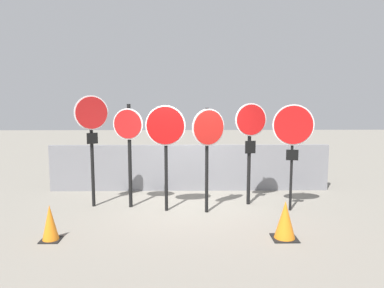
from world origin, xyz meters
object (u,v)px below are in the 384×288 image
object	(u,v)px
stop_sign_0	(92,128)
stop_sign_4	(250,135)
stop_sign_1	(129,138)
stop_sign_5	(293,132)
traffic_cone_1	(50,223)
stop_sign_3	(208,138)
stop_sign_2	(166,135)
traffic_cone_0	(285,220)

from	to	relation	value
stop_sign_0	stop_sign_4	world-z (taller)	stop_sign_0
stop_sign_1	stop_sign_5	world-z (taller)	same
traffic_cone_1	stop_sign_3	bearing A→B (deg)	28.02
stop_sign_1	stop_sign_3	xyz separation A→B (m)	(1.85, -0.44, 0.05)
stop_sign_1	stop_sign_0	bearing A→B (deg)	-171.54
stop_sign_3	stop_sign_0	bearing A→B (deg)	141.16
stop_sign_2	stop_sign_3	xyz separation A→B (m)	(0.96, -0.12, -0.05)
stop_sign_1	stop_sign_3	bearing A→B (deg)	-0.11
stop_sign_1	stop_sign_4	distance (m)	2.91
stop_sign_2	traffic_cone_0	xyz separation A→B (m)	(2.32, -1.72, -1.42)
traffic_cone_0	traffic_cone_1	distance (m)	4.39
stop_sign_2	stop_sign_3	world-z (taller)	stop_sign_2
stop_sign_1	traffic_cone_0	world-z (taller)	stop_sign_1
stop_sign_4	traffic_cone_0	bearing A→B (deg)	-95.12
stop_sign_1	stop_sign_5	distance (m)	3.81
stop_sign_0	stop_sign_3	bearing A→B (deg)	-40.77
stop_sign_5	traffic_cone_0	bearing A→B (deg)	-101.52
stop_sign_2	stop_sign_3	distance (m)	0.97
stop_sign_1	traffic_cone_1	distance (m)	2.72
stop_sign_2	traffic_cone_0	distance (m)	3.22
stop_sign_4	traffic_cone_1	distance (m)	4.86
stop_sign_2	traffic_cone_1	distance (m)	3.06
stop_sign_4	stop_sign_5	world-z (taller)	stop_sign_4
stop_sign_5	traffic_cone_0	size ratio (longest dim) A/B	3.40
stop_sign_0	traffic_cone_1	bearing A→B (deg)	-128.13
stop_sign_2	stop_sign_5	world-z (taller)	stop_sign_5
stop_sign_1	stop_sign_5	xyz separation A→B (m)	(3.79, -0.34, 0.17)
stop_sign_3	stop_sign_5	xyz separation A→B (m)	(1.94, 0.10, 0.12)
stop_sign_3	traffic_cone_0	size ratio (longest dim) A/B	3.29
stop_sign_0	stop_sign_4	xyz separation A→B (m)	(3.79, 0.11, -0.18)
stop_sign_5	stop_sign_2	bearing A→B (deg)	-173.04
stop_sign_3	traffic_cone_0	bearing A→B (deg)	-77.71
stop_sign_2	traffic_cone_1	world-z (taller)	stop_sign_2
stop_sign_2	stop_sign_1	bearing A→B (deg)	164.80
stop_sign_4	stop_sign_5	bearing A→B (deg)	-43.54
stop_sign_4	stop_sign_5	xyz separation A→B (m)	(0.89, -0.52, 0.11)
stop_sign_4	stop_sign_2	bearing A→B (deg)	-178.94
stop_sign_4	traffic_cone_1	world-z (taller)	stop_sign_4
stop_sign_2	stop_sign_4	bearing A→B (deg)	18.37
stop_sign_1	traffic_cone_1	world-z (taller)	stop_sign_1
stop_sign_4	traffic_cone_0	size ratio (longest dim) A/B	3.42
stop_sign_0	stop_sign_3	size ratio (longest dim) A/B	1.12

